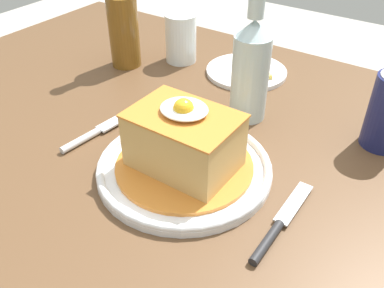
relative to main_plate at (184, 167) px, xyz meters
The scene contains 9 objects.
dining_table 0.13m from the main_plate, 71.38° to the left, with size 1.42×0.90×0.77m.
main_plate is the anchor object (origin of this frame).
sandwich_meal 0.04m from the main_plate, 119.59° to the left, with size 0.21×0.21×0.12m.
fork 0.18m from the main_plate, behind, with size 0.03×0.14×0.01m.
knife 0.17m from the main_plate, 11.42° to the right, with size 0.02×0.17×0.01m.
beer_bottle_clear 0.21m from the main_plate, 89.83° to the left, with size 0.06×0.06×0.27m.
beer_bottle_amber 0.40m from the main_plate, 144.40° to the left, with size 0.06×0.06×0.27m.
drinking_glass 0.39m from the main_plate, 126.61° to the left, with size 0.07×0.07×0.10m.
side_plate_fries 0.35m from the main_plate, 103.21° to the left, with size 0.17×0.17×0.02m.
Camera 1 is at (0.26, -0.45, 1.18)m, focal length 39.12 mm.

